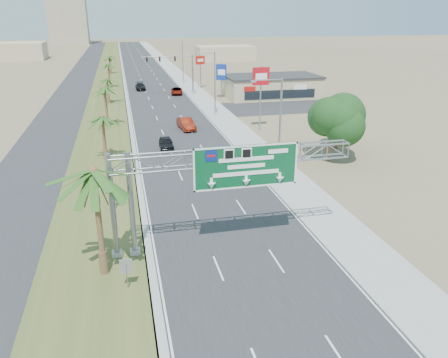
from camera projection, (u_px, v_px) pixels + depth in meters
ground at (285, 335)px, 22.55m from camera, size 600.00×600.00×0.00m
road at (146, 73)px, 122.67m from camera, size 12.00×300.00×0.02m
sidewalk_right at (176, 72)px, 124.48m from camera, size 4.00×300.00×0.10m
median_grass at (109, 74)px, 120.50m from camera, size 7.00×300.00×0.12m
opposing_road at (83, 75)px, 119.02m from camera, size 8.00×300.00×0.02m
sign_gantry at (222, 166)px, 29.21m from camera, size 16.75×1.24×7.50m
palm_near at (93, 172)px, 25.40m from camera, size 5.70×5.70×8.35m
palm_row_b at (102, 118)px, 47.90m from camera, size 3.99×3.99×5.95m
palm_row_c at (104, 88)px, 62.19m from camera, size 3.99×3.99×6.75m
palm_row_d at (107, 80)px, 79.02m from camera, size 3.99×3.99×5.45m
palm_row_e at (108, 65)px, 96.07m from camera, size 3.99×3.99×6.15m
palm_row_f at (109, 56)px, 118.96m from camera, size 3.99×3.99×5.75m
streetlight_near at (278, 133)px, 42.48m from camera, size 3.27×0.44×10.00m
streetlight_mid at (214, 87)px, 69.78m from camera, size 3.27×0.44×10.00m
streetlight_far at (182, 63)px, 102.55m from camera, size 3.27×0.44×10.00m
signal_mast at (183, 71)px, 87.45m from camera, size 10.28×0.71×8.00m
store_building at (271, 87)px, 86.63m from camera, size 18.00×10.00×4.00m
oak_near at (332, 121)px, 47.83m from camera, size 4.50×4.50×6.80m
oak_far at (339, 118)px, 52.36m from camera, size 3.50×3.50×5.60m
median_signback_a at (126, 268)px, 25.82m from camera, size 0.75×0.08×2.08m
median_signback_b at (114, 194)px, 36.59m from camera, size 0.75×0.08×2.08m
tower_distant at (67, 10)px, 237.03m from camera, size 20.00×16.00×35.00m
building_distant_left at (10, 51)px, 157.46m from camera, size 24.00×14.00×6.00m
building_distant_right at (225, 53)px, 155.53m from camera, size 20.00×12.00×5.00m
car_left_lane at (166, 143)px, 53.55m from camera, size 1.76×4.19×1.42m
car_mid_lane at (186, 124)px, 62.54m from camera, size 2.30×5.13×1.63m
car_right_lane at (177, 91)px, 89.91m from camera, size 2.76×5.04×1.34m
car_far at (140, 87)px, 95.24m from camera, size 2.12×5.06×1.46m
pole_sign_red_near at (261, 80)px, 60.05m from camera, size 2.42×0.51×8.97m
pole_sign_blue at (221, 73)px, 84.03m from camera, size 1.97×1.03×6.78m
pole_sign_red_far at (200, 62)px, 95.28m from camera, size 2.14×1.15×7.24m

